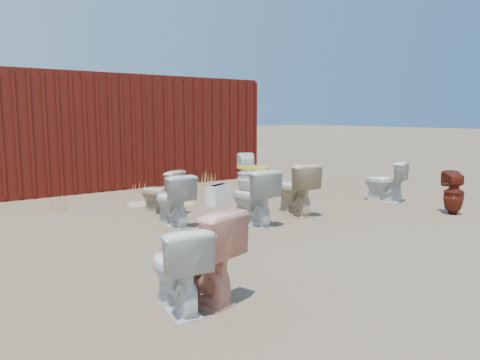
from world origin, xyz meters
TOP-DOWN VIEW (x-y plane):
  - ground at (0.00, 0.00)m, footprint 100.00×100.00m
  - shipping_container at (0.00, 5.20)m, footprint 6.00×2.40m
  - toilet_front_a at (-2.56, -2.00)m, footprint 0.49×0.73m
  - toilet_front_pink at (-2.34, -1.94)m, footprint 0.64×0.87m
  - toilet_front_c at (-1.20, 0.57)m, footprint 0.44×0.74m
  - toilet_front_maroon at (2.72, -1.37)m, footprint 0.43×0.43m
  - toilet_front_e at (2.76, -0.05)m, footprint 0.63×0.82m
  - toilet_back_beige_left at (-1.01, 1.30)m, footprint 0.67×0.80m
  - toilet_back_beige_right at (0.69, 0.09)m, footprint 0.60×0.88m
  - toilet_back_yellowlid at (-0.27, -0.06)m, footprint 0.49×0.81m
  - toilet_back_e at (1.18, 1.97)m, footprint 0.51×0.51m
  - yellow_lid at (-0.27, -0.06)m, footprint 0.41×0.51m
  - loose_tank at (0.20, 1.51)m, footprint 0.54×0.38m
  - loose_lid_near at (-0.96, 2.28)m, footprint 0.53×0.60m
  - loose_lid_far at (-0.31, 1.84)m, footprint 0.56×0.59m
  - weed_clump_a at (-2.14, 2.60)m, footprint 0.36×0.36m
  - weed_clump_b at (0.37, 2.64)m, footprint 0.32×0.32m
  - weed_clump_c at (2.09, 2.55)m, footprint 0.36×0.36m
  - weed_clump_d at (-0.46, 3.40)m, footprint 0.30×0.30m
  - weed_clump_e at (1.20, 3.50)m, footprint 0.34×0.34m
  - weed_clump_f at (3.13, 0.38)m, footprint 0.28×0.28m

SIDE VIEW (x-z plane):
  - ground at x=0.00m, z-range 0.00..0.00m
  - loose_lid_near at x=-0.96m, z-range 0.00..0.02m
  - loose_lid_far at x=-0.31m, z-range 0.00..0.02m
  - weed_clump_f at x=3.13m, z-range 0.00..0.21m
  - weed_clump_d at x=-0.46m, z-range 0.00..0.23m
  - weed_clump_a at x=-2.14m, z-range 0.00..0.28m
  - weed_clump_b at x=0.37m, z-range 0.00..0.32m
  - weed_clump_e at x=1.20m, z-range 0.00..0.32m
  - loose_tank at x=0.20m, z-range 0.00..0.35m
  - weed_clump_c at x=2.09m, z-range 0.00..0.36m
  - toilet_front_maroon at x=2.72m, z-range 0.00..0.68m
  - toilet_front_a at x=-2.56m, z-range 0.00..0.70m
  - toilet_back_beige_left at x=-1.01m, z-range 0.00..0.71m
  - toilet_front_e at x=2.76m, z-range 0.00..0.74m
  - toilet_front_c at x=-1.20m, z-range 0.00..0.74m
  - toilet_front_pink at x=-2.34m, z-range 0.00..0.80m
  - toilet_back_yellowlid at x=-0.27m, z-range 0.00..0.81m
  - toilet_back_beige_right at x=0.69m, z-range 0.00..0.82m
  - toilet_back_e at x=1.18m, z-range 0.00..0.82m
  - yellow_lid at x=-0.27m, z-range 0.81..0.84m
  - shipping_container at x=0.00m, z-range 0.00..2.40m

